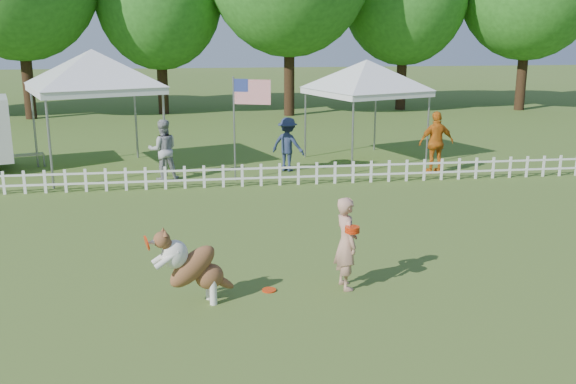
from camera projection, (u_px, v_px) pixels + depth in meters
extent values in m
plane|color=#3E6520|center=(289.00, 289.00, 10.29)|extent=(120.00, 120.00, 0.00)
imported|color=tan|center=(346.00, 243.00, 10.19)|extent=(0.43, 0.59, 1.51)
cylinder|color=red|center=(269.00, 290.00, 10.24)|extent=(0.23, 0.23, 0.02)
imported|color=#9C9CA1|center=(163.00, 150.00, 17.57)|extent=(0.89, 0.73, 1.67)
imported|color=#232E4B|center=(288.00, 144.00, 18.67)|extent=(1.16, 1.06, 1.57)
imported|color=#C96817|center=(436.00, 143.00, 18.35)|extent=(1.08, 0.53, 1.79)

